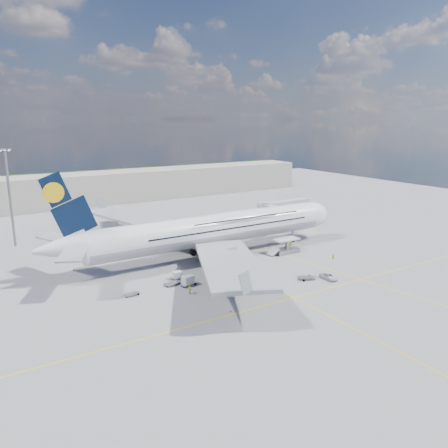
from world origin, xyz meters
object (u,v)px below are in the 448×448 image
catering_truck_inner (148,241)px  crew_van (290,244)px  cone_tail (74,270)px  cargo_loader (285,248)px  jet_bridge (281,209)px  dolly_row_b (188,280)px  cone_wing_left_outer (139,238)px  airliner (214,229)px  light_mast (10,197)px  dolly_nose_far (307,278)px  crew_loader (333,257)px  dolly_back (132,294)px  dolly_row_c (177,275)px  dolly_row_a (172,283)px  catering_truck_outer (112,229)px  baggage_tug (257,272)px  dolly_nose_near (242,273)px  service_van (329,277)px  crew_nose (294,235)px  crew_tug (245,268)px  cone_wing_right_inner (249,276)px  cone_wing_left_inner (200,249)px  cone_nose (319,230)px  cone_wing_right_outer (231,311)px  crew_wing (190,289)px

catering_truck_inner → crew_van: size_ratio=3.65×
catering_truck_inner → cone_tail: size_ratio=13.99×
cargo_loader → cone_tail: 50.42m
jet_bridge → dolly_row_b: jet_bridge is taller
dolly_row_b → cone_wing_left_outer: dolly_row_b is taller
airliner → light_mast: 53.72m
jet_bridge → cargo_loader: size_ratio=2.20×
dolly_nose_far → crew_loader: bearing=54.4°
dolly_back → dolly_row_c: bearing=5.7°
light_mast → crew_van: 73.40m
airliner → dolly_row_a: size_ratio=21.67×
catering_truck_outer → baggage_tug: bearing=-65.5°
dolly_nose_near → service_van: dolly_nose_near is taller
crew_nose → dolly_nose_near: bearing=-179.6°
dolly_row_c → baggage_tug: bearing=-17.8°
catering_truck_inner → crew_tug: catering_truck_inner is taller
crew_tug → dolly_row_b: bearing=167.4°
cargo_loader → cone_wing_right_inner: (-17.64, -9.29, -0.97)m
service_van → airliner: bearing=117.6°
crew_nose → dolly_back: bearing=165.2°
dolly_row_c → cone_wing_left_inner: 21.38m
dolly_row_a → cone_nose: bearing=-1.1°
jet_bridge → catering_truck_outer: jet_bridge is taller
cone_wing_left_inner → cone_wing_left_outer: bearing=117.0°
dolly_nose_far → cone_tail: bearing=172.4°
service_van → crew_tug: 17.89m
dolly_row_b → dolly_back: dolly_row_b is taller
crew_van → cone_nose: 21.01m
crew_van → service_van: bearing=107.0°
crew_van → crew_tug: (-20.87, -9.60, -0.01)m
dolly_nose_far → catering_truck_outer: (-23.68, 55.70, 1.57)m
crew_nose → crew_tug: 32.40m
crew_loader → dolly_row_a: bearing=-129.3°
crew_tug → dolly_row_a: bearing=160.8°
service_van → cone_wing_left_outer: 55.74m
dolly_row_c → crew_tug: 14.95m
dolly_row_c → crew_van: (35.28, 5.61, 0.04)m
dolly_back → crew_nose: size_ratio=1.75×
cone_nose → cone_wing_left_inner: 40.14m
dolly_nose_far → cone_wing_right_outer: size_ratio=8.00×
dolly_nose_near → baggage_tug: size_ratio=1.02×
jet_bridge → cone_wing_right_inner: 41.57m
airliner → cone_wing_right_outer: size_ratio=164.89×
baggage_tug → cone_tail: (-32.73, 23.53, -0.53)m
dolly_nose_far → light_mast: bearing=159.5°
crew_wing → cone_tail: 29.64m
light_mast → crew_loader: 82.86m
light_mast → cone_wing_left_outer: bearing=-18.5°
catering_truck_inner → crew_wing: (-5.22, -33.63, -0.84)m
jet_bridge → dolly_nose_far: 41.28m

